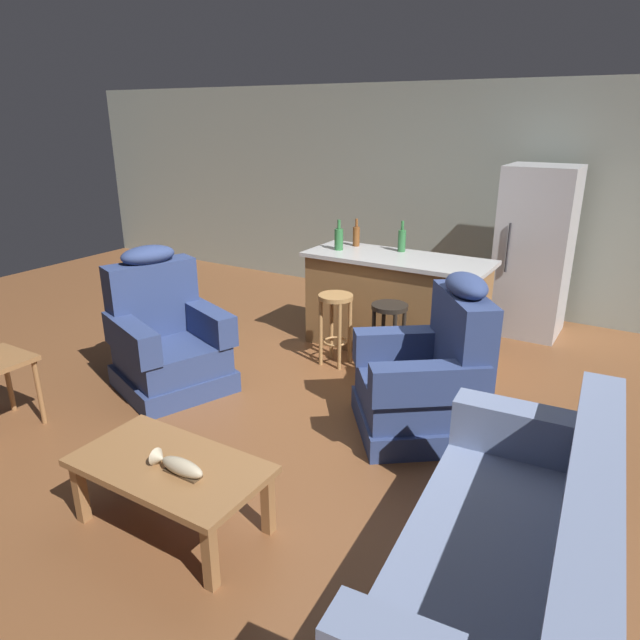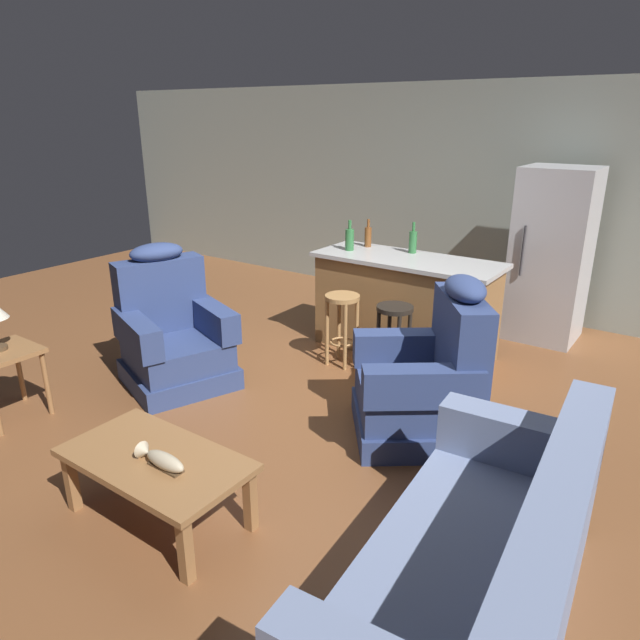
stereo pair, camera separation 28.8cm
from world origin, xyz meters
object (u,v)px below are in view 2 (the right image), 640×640
bar_stool_left (342,317)px  bottle_wine_dark (350,239)px  recliner_near_island (427,382)px  refrigerator (551,255)px  kitchen_island (405,305)px  fish_figurine (161,460)px  recliner_near_lamp (173,336)px  bottle_short_amber (413,241)px  end_table (3,363)px  couch (481,579)px  bottle_tall_green (368,236)px  coffee_table (156,465)px  bar_stool_right (394,329)px

bar_stool_left → bottle_wine_dark: bearing=117.4°
recliner_near_island → refrigerator: (0.16, 2.53, 0.46)m
kitchen_island → fish_figurine: bearing=-87.5°
recliner_near_lamp → kitchen_island: size_ratio=0.67×
bar_stool_left → bottle_short_amber: size_ratio=2.24×
end_table → couch: bearing=2.3°
recliner_near_island → end_table: recliner_near_island is taller
end_table → kitchen_island: 3.50m
recliner_near_island → bottle_short_amber: size_ratio=3.95×
recliner_near_island → end_table: 3.19m
recliner_near_lamp → bottle_tall_green: bearing=89.4°
fish_figurine → bottle_tall_green: bearing=101.7°
recliner_near_island → bottle_tall_green: 2.19m
bottle_short_amber → fish_figurine: bearing=-86.8°
kitchen_island → bar_stool_left: bearing=-117.0°
recliner_near_island → coffee_table: bearing=27.6°
kitchen_island → bottle_wine_dark: 0.86m
couch → recliner_near_lamp: recliner_near_lamp is taller
refrigerator → coffee_table: bearing=-103.0°
bar_stool_right → end_table: bearing=-131.9°
fish_figurine → end_table: bearing=175.3°
bottle_wine_dark → bar_stool_left: bearing=-62.6°
couch → bar_stool_right: (-1.61, 2.19, 0.13)m
bar_stool_right → bottle_wine_dark: (-0.84, 0.59, 0.59)m
recliner_near_island → bottle_short_amber: 1.91m
bottle_tall_green → end_table: bearing=-112.5°
end_table → bottle_tall_green: (1.31, 3.17, 0.60)m
couch → bottle_wine_dark: bottle_wine_dark is taller
recliner_near_lamp → kitchen_island: bearing=74.0°
coffee_table → couch: (1.80, 0.27, -0.02)m
coffee_table → bar_stool_right: (0.19, 2.46, 0.11)m
bottle_tall_green → couch: bearing=-51.7°
bar_stool_right → refrigerator: 2.04m
fish_figurine → bar_stool_left: bearing=100.3°
coffee_table → recliner_near_lamp: (-1.35, 1.31, 0.06)m
end_table → bottle_short_amber: bearing=60.3°
refrigerator → bottle_wine_dark: 2.07m
refrigerator → bottle_wine_dark: bearing=-142.9°
bottle_wine_dark → kitchen_island: bearing=4.1°
recliner_near_island → bottle_wine_dark: 2.07m
recliner_near_island → bottle_wine_dark: size_ratio=3.98×
fish_figurine → recliner_near_lamp: (-1.46, 1.35, -0.04)m
fish_figurine → couch: couch is taller
bottle_wine_dark → couch: bearing=-48.5°
recliner_near_island → bar_stool_right: recliner_near_island is taller
couch → bar_stool_left: couch is taller
recliner_near_lamp → bottle_short_amber: size_ratio=3.95×
kitchen_island → bar_stool_right: kitchen_island is taller
couch → end_table: 3.70m
kitchen_island → bottle_wine_dark: (-0.62, -0.04, 0.59)m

